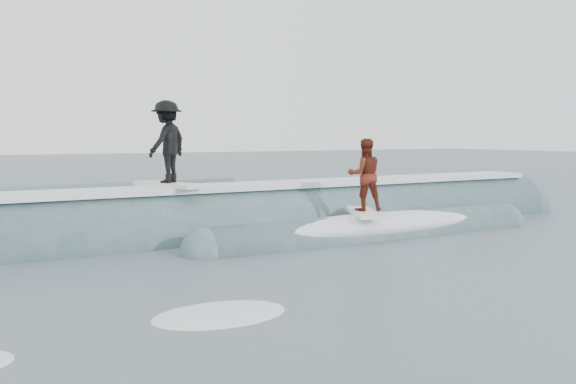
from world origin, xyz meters
TOP-DOWN VIEW (x-y plane):
  - ground at (0.00, 0.00)m, footprint 160.00×160.00m
  - breaking_wave at (0.26, 6.47)m, footprint 21.13×3.98m
  - surfer_black at (-2.71, 6.80)m, footprint 1.43×2.07m
  - surfer_red at (1.42, 4.60)m, footprint 1.37×2.04m
  - whitewater at (-1.25, -1.87)m, footprint 14.56×7.32m
  - far_swells at (-2.92, 17.65)m, footprint 38.31×8.65m

SIDE VIEW (x-z plane):
  - ground at x=0.00m, z-range 0.00..0.00m
  - whitewater at x=-1.25m, z-range -0.05..0.05m
  - far_swells at x=-2.92m, z-range -0.40..0.40m
  - breaking_wave at x=0.26m, z-range -1.16..1.24m
  - surfer_red at x=1.42m, z-range 0.53..2.36m
  - surfer_black at x=-2.71m, z-range 1.26..3.28m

